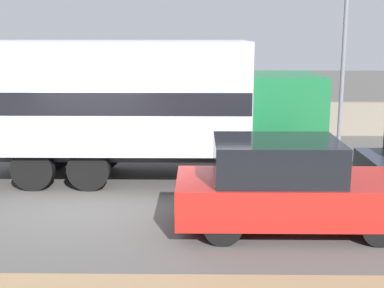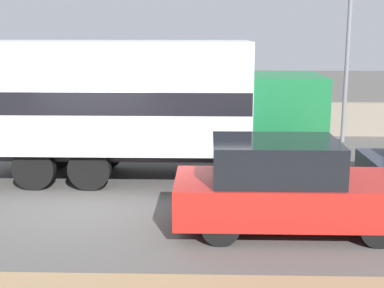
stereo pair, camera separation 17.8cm
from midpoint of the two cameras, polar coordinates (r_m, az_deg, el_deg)
The scene contains 5 objects.
ground_plane at distance 11.78m, azimuth -10.60°, elevation -6.35°, with size 80.00×80.00×0.00m, color #514F4C.
stone_wall_backdrop at distance 19.32m, azimuth -5.70°, elevation 2.76°, with size 60.00×0.35×1.18m.
street_lamp at distance 18.46m, azimuth 16.73°, elevation 12.80°, with size 0.56×0.28×7.07m.
box_truck at distance 13.24m, azimuth -5.23°, elevation 4.51°, with size 8.30×2.61×3.43m.
car_hatchback at distance 10.10m, azimuth 10.64°, elevation -4.49°, with size 4.39×1.84×1.71m.
Camera 2 is at (2.57, -10.92, 3.66)m, focal length 50.00 mm.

